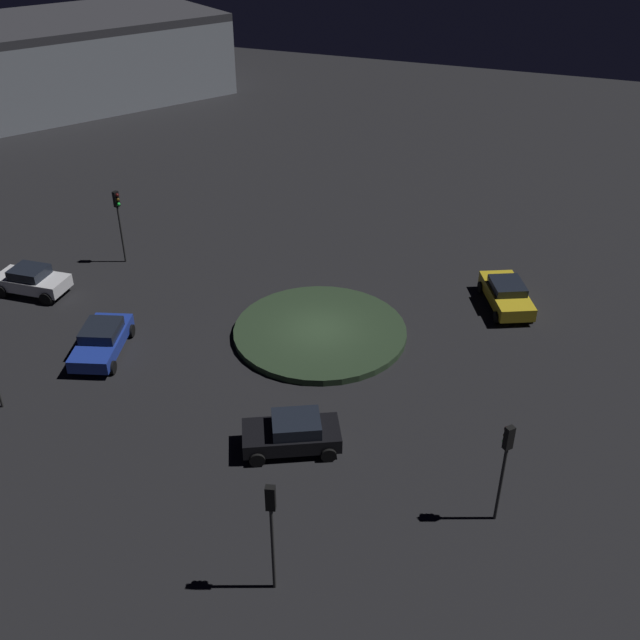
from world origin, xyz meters
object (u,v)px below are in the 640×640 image
Objects in this scene: car_blue at (102,340)px; traffic_light_southwest at (505,455)px; store_building at (65,59)px; car_white at (32,280)px; traffic_light_west at (272,518)px; traffic_light_north at (119,213)px; car_yellow at (507,294)px; car_black at (293,433)px.

traffic_light_southwest reaches higher than car_blue.
traffic_light_southwest is 0.13× the size of store_building.
car_white is 23.83m from traffic_light_west.
traffic_light_west is at bearing -32.08° from traffic_light_north.
store_building reaches higher than car_yellow.
store_building is (45.32, 41.29, 0.58)m from traffic_light_west.
car_white is at bearing 66.13° from store_building.
car_yellow is 1.09× the size of car_black.
car_blue is at bearing 70.88° from store_building.
car_blue is 11.44m from car_black.
car_black is 7.09m from traffic_light_west.
store_building reaches higher than traffic_light_north.
car_white is 0.85× the size of car_blue.
traffic_light_north is at bearing 73.83° from store_building.
traffic_light_west reaches higher than car_blue.
traffic_light_west is (-9.41, -13.00, 2.43)m from car_blue.
traffic_light_north is at bearing 9.79° from car_blue.
car_white is 6.02m from traffic_light_north.
car_black is 0.96× the size of traffic_light_west.
store_building is at bearing -60.45° from car_white.
traffic_light_west is at bearing 80.94° from car_black.
car_black is 1.01× the size of traffic_light_southwest.
car_black reaches higher than car_blue.
traffic_light_southwest is (5.46, -6.22, -0.15)m from traffic_light_west.
traffic_light_southwest is at bearing -63.60° from traffic_light_west.
car_white is 0.12× the size of store_building.
car_yellow is 1.07× the size of traffic_light_north.
traffic_light_north is at bearing -63.21° from car_black.
traffic_light_southwest is 62.02m from store_building.
car_blue is 1.09× the size of car_black.
traffic_light_southwest reaches higher than car_white.
store_building is at bearing 27.43° from traffic_light_west.
traffic_light_north is 26.52m from traffic_light_southwest.
car_white is at bearing -97.53° from car_yellow.
store_building reaches higher than traffic_light_southwest.
car_blue is 16.23m from traffic_light_west.
car_yellow is 0.15× the size of store_building.
car_white is 0.94× the size of traffic_light_southwest.
car_blue is at bearing -82.28° from car_yellow.
store_building reaches higher than car_white.
traffic_light_southwest is at bearing -118.54° from car_blue.
store_building is (39.86, 47.51, 0.74)m from traffic_light_southwest.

